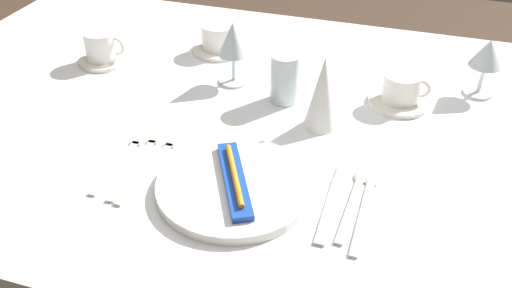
# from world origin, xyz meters

# --- Properties ---
(dining_table) EXTENTS (1.80, 1.11, 0.74)m
(dining_table) POSITION_xyz_m (0.00, 0.00, 0.66)
(dining_table) COLOR white
(dining_table) RESTS_ON ground
(dinner_plate) EXTENTS (0.28, 0.28, 0.02)m
(dinner_plate) POSITION_xyz_m (0.00, -0.25, 0.75)
(dinner_plate) COLOR white
(dinner_plate) RESTS_ON dining_table
(toothbrush_package) EXTENTS (0.13, 0.20, 0.02)m
(toothbrush_package) POSITION_xyz_m (0.00, -0.25, 0.77)
(toothbrush_package) COLOR blue
(toothbrush_package) RESTS_ON dinner_plate
(fork_outer) EXTENTS (0.03, 0.23, 0.00)m
(fork_outer) POSITION_xyz_m (-0.17, -0.23, 0.74)
(fork_outer) COLOR beige
(fork_outer) RESTS_ON dining_table
(fork_inner) EXTENTS (0.03, 0.22, 0.00)m
(fork_inner) POSITION_xyz_m (-0.20, -0.23, 0.74)
(fork_inner) COLOR beige
(fork_inner) RESTS_ON dining_table
(fork_salad) EXTENTS (0.02, 0.20, 0.00)m
(fork_salad) POSITION_xyz_m (-0.23, -0.23, 0.74)
(fork_salad) COLOR beige
(fork_salad) RESTS_ON dining_table
(dinner_knife) EXTENTS (0.02, 0.21, 0.00)m
(dinner_knife) POSITION_xyz_m (0.17, -0.24, 0.74)
(dinner_knife) COLOR beige
(dinner_knife) RESTS_ON dining_table
(spoon_soup) EXTENTS (0.03, 0.20, 0.01)m
(spoon_soup) POSITION_xyz_m (0.21, -0.20, 0.74)
(spoon_soup) COLOR beige
(spoon_soup) RESTS_ON dining_table
(spoon_dessert) EXTENTS (0.03, 0.22, 0.01)m
(spoon_dessert) POSITION_xyz_m (0.23, -0.21, 0.74)
(spoon_dessert) COLOR beige
(spoon_dessert) RESTS_ON dining_table
(saucer_left) EXTENTS (0.14, 0.14, 0.01)m
(saucer_left) POSITION_xyz_m (0.24, 0.14, 0.74)
(saucer_left) COLOR white
(saucer_left) RESTS_ON dining_table
(coffee_cup_left) EXTENTS (0.10, 0.08, 0.06)m
(coffee_cup_left) POSITION_xyz_m (0.25, 0.14, 0.78)
(coffee_cup_left) COLOR white
(coffee_cup_left) RESTS_ON saucer_left
(saucer_right) EXTENTS (0.14, 0.14, 0.01)m
(saucer_right) POSITION_xyz_m (-0.23, 0.27, 0.74)
(saucer_right) COLOR white
(saucer_right) RESTS_ON dining_table
(coffee_cup_right) EXTENTS (0.11, 0.09, 0.06)m
(coffee_cup_right) POSITION_xyz_m (-0.23, 0.27, 0.78)
(coffee_cup_right) COLOR white
(coffee_cup_right) RESTS_ON saucer_right
(saucer_far) EXTENTS (0.12, 0.12, 0.01)m
(saucer_far) POSITION_xyz_m (-0.48, 0.12, 0.74)
(saucer_far) COLOR white
(saucer_far) RESTS_ON dining_table
(coffee_cup_far) EXTENTS (0.10, 0.08, 0.07)m
(coffee_cup_far) POSITION_xyz_m (-0.48, 0.12, 0.79)
(coffee_cup_far) COLOR white
(coffee_cup_far) RESTS_ON saucer_far
(wine_glass_centre) EXTENTS (0.07, 0.07, 0.15)m
(wine_glass_centre) POSITION_xyz_m (-0.13, 0.12, 0.84)
(wine_glass_centre) COLOR silver
(wine_glass_centre) RESTS_ON dining_table
(wine_glass_left) EXTENTS (0.07, 0.07, 0.13)m
(wine_glass_left) POSITION_xyz_m (0.41, 0.24, 0.83)
(wine_glass_left) COLOR silver
(wine_glass_left) RESTS_ON dining_table
(drink_tumbler) EXTENTS (0.07, 0.07, 0.11)m
(drink_tumbler) POSITION_xyz_m (-0.00, 0.08, 0.80)
(drink_tumbler) COLOR silver
(drink_tumbler) RESTS_ON dining_table
(napkin_folded) EXTENTS (0.07, 0.07, 0.16)m
(napkin_folded) POSITION_xyz_m (0.10, 0.00, 0.82)
(napkin_folded) COLOR white
(napkin_folded) RESTS_ON dining_table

